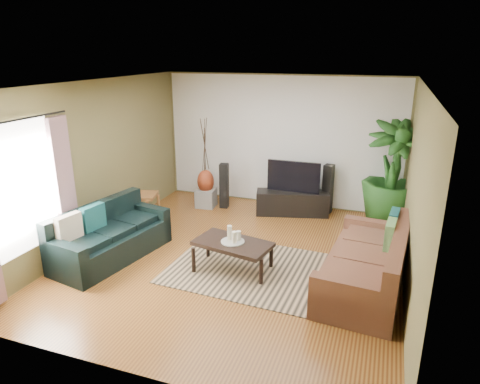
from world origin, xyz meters
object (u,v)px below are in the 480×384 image
at_px(side_table, 144,206).
at_px(coffee_table, 233,256).
at_px(pedestal, 206,198).
at_px(television, 293,177).
at_px(potted_plant, 393,173).
at_px(tv_stand, 292,203).
at_px(vase, 206,181).
at_px(speaker_right, 328,189).
at_px(sofa_left, 111,233).
at_px(sofa_right, 366,258).
at_px(speaker_left, 224,186).

bearing_deg(side_table, coffee_table, -29.96).
bearing_deg(side_table, pedestal, 50.52).
bearing_deg(coffee_table, television, 93.70).
bearing_deg(potted_plant, television, -174.56).
height_order(coffee_table, tv_stand, tv_stand).
bearing_deg(vase, potted_plant, 5.67).
bearing_deg(tv_stand, speaker_right, 11.59).
relative_size(television, side_table, 2.03).
relative_size(tv_stand, side_table, 2.77).
relative_size(sofa_left, sofa_right, 0.87).
bearing_deg(vase, sofa_right, -33.27).
height_order(sofa_left, vase, sofa_left).
xyz_separation_m(sofa_left, coffee_table, (1.95, 0.25, -0.20)).
height_order(speaker_right, vase, speaker_right).
bearing_deg(sofa_right, television, -141.61).
xyz_separation_m(sofa_right, pedestal, (-3.37, 2.21, -0.23)).
bearing_deg(side_table, vase, 50.52).
bearing_deg(coffee_table, tv_stand, 93.65).
relative_size(sofa_left, coffee_table, 1.72).
xyz_separation_m(sofa_right, tv_stand, (-1.56, 2.38, -0.19)).
xyz_separation_m(sofa_left, television, (2.28, 2.82, 0.36)).
relative_size(sofa_left, tv_stand, 1.35).
height_order(pedestal, side_table, side_table).
relative_size(coffee_table, pedestal, 2.95).
distance_m(sofa_right, speaker_right, 2.84).
relative_size(sofa_left, potted_plant, 0.98).
height_order(television, potted_plant, potted_plant).
distance_m(coffee_table, speaker_left, 2.72).
distance_m(television, vase, 1.83).
height_order(sofa_left, side_table, sofa_left).
bearing_deg(side_table, television, 24.72).
bearing_deg(speaker_left, television, -4.84).
bearing_deg(vase, speaker_right, 11.11).
bearing_deg(television, sofa_left, -128.93).
bearing_deg(coffee_table, speaker_right, 82.25).
bearing_deg(pedestal, potted_plant, 5.67).
bearing_deg(sofa_left, potted_plant, -43.21).
distance_m(sofa_right, television, 2.88).
relative_size(television, speaker_left, 1.11).
height_order(coffee_table, speaker_left, speaker_left).
xyz_separation_m(tv_stand, pedestal, (-1.81, -0.17, -0.05)).
distance_m(potted_plant, pedestal, 3.75).
bearing_deg(sofa_right, sofa_left, -78.35).
xyz_separation_m(sofa_left, sofa_right, (3.83, 0.42, 0.00)).
relative_size(television, vase, 2.14).
bearing_deg(tv_stand, coffee_table, -111.82).
bearing_deg(tv_stand, vase, 170.83).
bearing_deg(vase, coffee_table, -58.22).
bearing_deg(potted_plant, sofa_left, -143.95).
height_order(television, vase, television).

